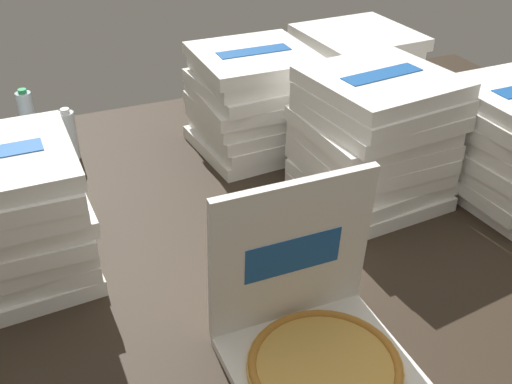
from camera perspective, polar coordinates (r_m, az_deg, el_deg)
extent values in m
cube|color=#2D2319|center=(1.94, 2.21, -4.98)|extent=(3.20, 2.40, 0.02)
cube|color=white|center=(1.54, 6.21, -16.10)|extent=(0.42, 0.42, 0.03)
cylinder|color=gold|center=(1.52, 6.26, -15.53)|extent=(0.36, 0.36, 0.02)
torus|color=#B1712A|center=(1.51, 6.28, -15.30)|extent=(0.36, 0.36, 0.02)
cube|color=white|center=(1.51, 3.23, -5.52)|extent=(0.42, 0.05, 0.42)
cube|color=#19519E|center=(1.50, 3.43, -5.80)|extent=(0.25, 0.01, 0.10)
cube|color=white|center=(1.93, -21.01, -6.46)|extent=(0.44, 0.44, 0.05)
cube|color=#19519E|center=(1.91, -21.16, -5.85)|extent=(0.28, 0.09, 0.00)
cube|color=white|center=(1.91, -21.12, -5.03)|extent=(0.42, 0.42, 0.05)
cube|color=#19519E|center=(1.89, -21.27, -4.40)|extent=(0.27, 0.08, 0.00)
cube|color=white|center=(1.88, -21.70, -4.04)|extent=(0.44, 0.44, 0.05)
cube|color=#19519E|center=(1.86, -21.86, -3.40)|extent=(0.27, 0.09, 0.00)
cube|color=white|center=(1.84, -21.68, -2.86)|extent=(0.42, 0.42, 0.05)
cube|color=#19519E|center=(1.83, -21.84, -2.20)|extent=(0.27, 0.08, 0.00)
cube|color=white|center=(1.82, -21.81, -1.46)|extent=(0.43, 0.43, 0.05)
cube|color=white|center=(2.18, 10.14, 0.13)|extent=(0.45, 0.45, 0.05)
cube|color=white|center=(2.17, 10.28, 1.40)|extent=(0.46, 0.46, 0.05)
cube|color=white|center=(2.14, 10.16, 2.53)|extent=(0.42, 0.42, 0.05)
cube|color=#19519E|center=(2.13, 10.22, 3.13)|extent=(0.27, 0.08, 0.00)
cube|color=white|center=(2.12, 10.33, 3.63)|extent=(0.42, 0.42, 0.05)
cube|color=white|center=(2.10, 10.51, 4.83)|extent=(0.43, 0.43, 0.05)
cube|color=#19519E|center=(2.09, 10.58, 5.46)|extent=(0.27, 0.08, 0.00)
cube|color=white|center=(2.07, 10.41, 6.01)|extent=(0.43, 0.43, 0.05)
cube|color=#19519E|center=(2.06, 10.48, 6.66)|extent=(0.27, 0.08, 0.00)
cube|color=white|center=(2.05, 11.11, 7.10)|extent=(0.45, 0.45, 0.05)
cube|color=#19519E|center=(2.04, 11.19, 7.75)|extent=(0.28, 0.10, 0.00)
cube|color=white|center=(2.03, 11.32, 8.38)|extent=(0.46, 0.46, 0.05)
cube|color=white|center=(2.03, 11.34, 9.79)|extent=(0.47, 0.47, 0.05)
cube|color=#19519E|center=(2.02, 11.42, 10.47)|extent=(0.28, 0.11, 0.00)
cube|color=white|center=(2.30, 22.21, 1.26)|extent=(0.43, 0.43, 0.05)
cube|color=white|center=(2.72, 8.33, 6.97)|extent=(0.44, 0.44, 0.05)
cube|color=white|center=(2.71, 8.36, 8.00)|extent=(0.42, 0.42, 0.05)
cube|color=#19519E|center=(2.70, 8.40, 8.50)|extent=(0.27, 0.08, 0.00)
cube|color=white|center=(2.68, 8.41, 8.85)|extent=(0.44, 0.44, 0.05)
cube|color=white|center=(2.67, 8.31, 9.86)|extent=(0.45, 0.45, 0.05)
cube|color=#19519E|center=(2.66, 8.35, 10.38)|extent=(0.28, 0.09, 0.00)
cube|color=white|center=(2.64, 8.73, 10.75)|extent=(0.43, 0.43, 0.05)
cube|color=white|center=(2.63, 8.87, 11.79)|extent=(0.42, 0.42, 0.05)
cube|color=#19519E|center=(2.63, 8.92, 12.31)|extent=(0.27, 0.08, 0.00)
cube|color=white|center=(2.61, 8.70, 12.75)|extent=(0.42, 0.42, 0.05)
cube|color=#19519E|center=(2.60, 8.75, 13.29)|extent=(0.27, 0.08, 0.00)
cube|color=white|center=(2.60, 9.30, 13.73)|extent=(0.44, 0.44, 0.05)
cube|color=white|center=(2.47, -0.30, 4.64)|extent=(0.45, 0.45, 0.05)
cube|color=white|center=(2.45, 0.19, 5.71)|extent=(0.44, 0.44, 0.05)
cube|color=#19519E|center=(2.44, 0.19, 6.25)|extent=(0.27, 0.09, 0.00)
cube|color=white|center=(2.43, -0.10, 6.72)|extent=(0.44, 0.44, 0.05)
cube|color=white|center=(2.41, -0.27, 7.78)|extent=(0.43, 0.43, 0.05)
cube|color=white|center=(2.38, -0.21, 8.73)|extent=(0.42, 0.42, 0.05)
cube|color=white|center=(2.37, -0.08, 9.88)|extent=(0.45, 0.45, 0.05)
cube|color=white|center=(2.36, 0.10, 11.07)|extent=(0.42, 0.42, 0.05)
cube|color=white|center=(2.34, -0.19, 12.10)|extent=(0.42, 0.42, 0.05)
cube|color=#19519E|center=(2.33, -0.19, 12.70)|extent=(0.27, 0.08, 0.00)
cylinder|color=#B7BABF|center=(2.45, -21.09, 3.36)|extent=(0.29, 0.29, 0.14)
cylinder|color=white|center=(2.46, -16.64, 4.94)|extent=(0.06, 0.06, 0.19)
cylinder|color=white|center=(2.42, -17.01, 7.09)|extent=(0.03, 0.03, 0.02)
cylinder|color=silver|center=(2.25, -21.67, 1.32)|extent=(0.06, 0.06, 0.19)
cylinder|color=blue|center=(2.20, -22.19, 3.60)|extent=(0.03, 0.03, 0.02)
cylinder|color=silver|center=(2.69, -20.11, 6.62)|extent=(0.06, 0.06, 0.19)
cylinder|color=#239951|center=(2.65, -20.51, 8.60)|extent=(0.03, 0.03, 0.02)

